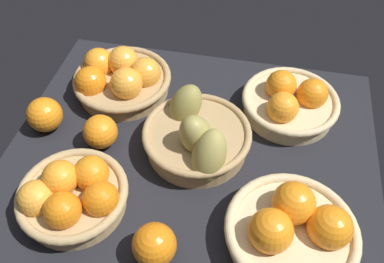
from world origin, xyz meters
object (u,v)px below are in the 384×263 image
at_px(loose_orange_back_gap, 154,245).
at_px(loose_orange_front_gap, 45,115).
at_px(basket_far_left, 120,78).
at_px(loose_orange_side_gap, 100,132).
at_px(basket_near_left, 73,195).
at_px(basket_far_right, 290,102).
at_px(basket_center_pears, 197,136).
at_px(basket_near_right, 293,230).

bearing_deg(loose_orange_back_gap, loose_orange_front_gap, 142.26).
bearing_deg(basket_far_left, loose_orange_side_gap, -85.78).
distance_m(basket_near_left, loose_orange_front_gap, 0.25).
bearing_deg(basket_far_right, basket_far_left, -179.53).
xyz_separation_m(loose_orange_front_gap, loose_orange_side_gap, (0.15, -0.02, -0.00)).
bearing_deg(loose_orange_back_gap, basket_near_left, 159.89).
bearing_deg(loose_orange_side_gap, basket_far_right, 24.06).
bearing_deg(loose_orange_side_gap, basket_near_left, -88.11).
relative_size(basket_center_pears, loose_orange_front_gap, 3.20).
distance_m(basket_far_left, loose_orange_side_gap, 0.18).
height_order(basket_center_pears, basket_far_left, basket_center_pears).
bearing_deg(basket_near_left, loose_orange_back_gap, -20.11).
bearing_deg(basket_near_left, basket_near_right, 1.61).
relative_size(basket_near_right, basket_near_left, 1.13).
height_order(basket_near_right, loose_orange_back_gap, basket_near_right).
bearing_deg(basket_center_pears, basket_near_left, -137.05).
xyz_separation_m(basket_far_left, loose_orange_side_gap, (0.01, -0.18, -0.00)).
relative_size(basket_near_right, loose_orange_back_gap, 3.05).
distance_m(basket_near_right, loose_orange_side_gap, 0.46).
height_order(basket_far_left, loose_orange_side_gap, basket_far_left).
xyz_separation_m(basket_far_right, basket_near_left, (-0.41, -0.36, 0.00)).
xyz_separation_m(basket_center_pears, loose_orange_front_gap, (-0.36, -0.00, -0.00)).
xyz_separation_m(basket_near_left, loose_orange_front_gap, (-0.15, 0.19, -0.00)).
distance_m(basket_near_right, basket_near_left, 0.43).
distance_m(loose_orange_front_gap, loose_orange_side_gap, 0.15).
bearing_deg(basket_center_pears, basket_far_left, 145.93).
relative_size(loose_orange_back_gap, loose_orange_side_gap, 1.05).
xyz_separation_m(loose_orange_front_gap, loose_orange_back_gap, (0.34, -0.26, -0.00)).
xyz_separation_m(basket_center_pears, loose_orange_back_gap, (-0.03, -0.27, -0.00)).
distance_m(basket_center_pears, basket_far_left, 0.28).
xyz_separation_m(basket_far_right, loose_orange_side_gap, (-0.42, -0.19, 0.00)).
bearing_deg(loose_orange_front_gap, loose_orange_side_gap, -8.69).
height_order(basket_far_right, loose_orange_front_gap, basket_far_right).
xyz_separation_m(basket_near_right, basket_far_left, (-0.45, 0.34, -0.00)).
xyz_separation_m(basket_near_right, basket_far_right, (-0.02, 0.35, -0.00)).
bearing_deg(loose_orange_front_gap, basket_near_left, -51.91).
distance_m(basket_far_right, loose_orange_side_gap, 0.46).
bearing_deg(basket_near_right, basket_near_left, -178.39).
bearing_deg(basket_near_left, basket_far_right, 40.98).
relative_size(basket_far_right, basket_center_pears, 0.89).
bearing_deg(basket_far_right, loose_orange_front_gap, -163.77).
bearing_deg(loose_orange_back_gap, basket_near_right, 18.22).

